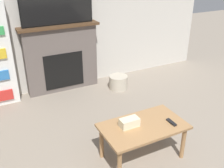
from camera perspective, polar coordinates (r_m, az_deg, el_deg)
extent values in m
cube|color=beige|center=(4.73, -10.15, 15.07)|extent=(5.76, 0.06, 2.70)
cube|color=#605651|center=(4.75, -10.95, 5.33)|extent=(1.27, 0.22, 1.15)
cube|color=black|center=(4.71, -10.36, 2.87)|extent=(0.70, 0.01, 0.63)
cube|color=#4C331E|center=(4.57, -11.50, 12.27)|extent=(1.37, 0.28, 0.04)
cube|color=black|center=(4.49, -11.96, 17.21)|extent=(1.21, 0.03, 0.76)
cube|color=black|center=(4.48, -11.91, 17.19)|extent=(1.17, 0.01, 0.72)
cube|color=#A87A4C|center=(3.07, 6.83, -9.12)|extent=(0.98, 0.57, 0.03)
cylinder|color=#A87A4C|center=(2.88, 1.65, -17.46)|extent=(0.05, 0.05, 0.43)
cylinder|color=#A87A4C|center=(3.29, 15.23, -12.23)|extent=(0.05, 0.05, 0.43)
cylinder|color=#A87A4C|center=(3.19, -2.29, -12.54)|extent=(0.05, 0.05, 0.43)
cylinder|color=#A87A4C|center=(3.56, 10.48, -8.46)|extent=(0.05, 0.05, 0.43)
cube|color=beige|center=(3.00, 3.81, -8.36)|extent=(0.22, 0.12, 0.10)
cube|color=black|center=(3.14, 12.81, -8.12)|extent=(0.04, 0.15, 0.02)
cylinder|color=#BCB29E|center=(4.83, 1.38, 0.39)|extent=(0.34, 0.34, 0.25)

